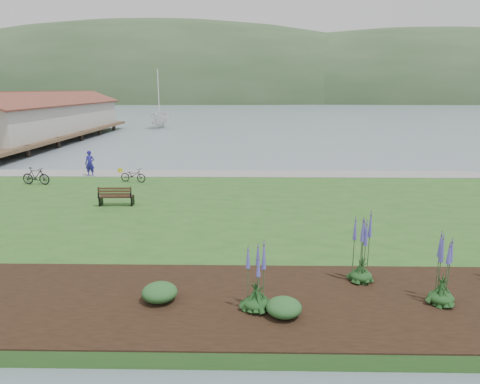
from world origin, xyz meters
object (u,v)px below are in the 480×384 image
object	(u,v)px
park_bench	(116,196)
sailboat	(160,128)
person	(90,161)
bicycle_a	(133,175)

from	to	relation	value
park_bench	sailboat	world-z (taller)	sailboat
park_bench	person	xyz separation A→B (m)	(-3.63, 6.78, 0.47)
person	bicycle_a	xyz separation A→B (m)	(3.07, -1.62, -0.53)
park_bench	bicycle_a	xyz separation A→B (m)	(-0.56, 5.16, -0.06)
sailboat	park_bench	bearing A→B (deg)	-79.85
person	bicycle_a	distance (m)	3.51
park_bench	sailboat	distance (m)	45.51
bicycle_a	sailboat	size ratio (longest dim) A/B	0.06
park_bench	sailboat	size ratio (longest dim) A/B	0.06
park_bench	person	bearing A→B (deg)	116.41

